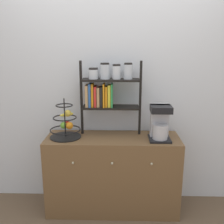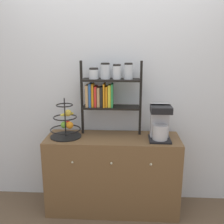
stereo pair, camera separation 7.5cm
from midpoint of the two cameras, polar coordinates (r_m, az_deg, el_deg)
ground_plane at (r=2.91m, az=0.67°, el=-22.57°), size 12.00×12.00×0.00m
wall_back at (r=2.86m, az=1.21°, el=5.33°), size 7.00×0.05×2.60m
sideboard at (r=2.88m, az=0.91°, el=-13.27°), size 1.38×0.47×0.83m
coffee_maker at (r=2.66m, az=11.19°, el=-2.32°), size 0.21×0.24×0.35m
fruit_stand at (r=2.74m, az=-9.18°, el=-2.71°), size 0.32×0.32×0.41m
shelf_hutch at (r=2.70m, az=-0.49°, el=5.16°), size 0.63×0.20×0.77m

